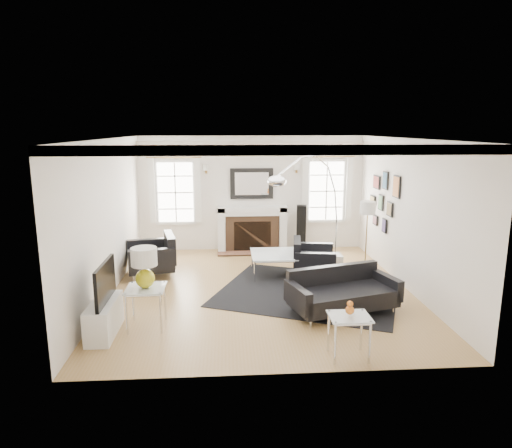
{
  "coord_description": "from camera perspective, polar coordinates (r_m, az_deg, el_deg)",
  "views": [
    {
      "loc": [
        -0.65,
        -8.1,
        2.99
      ],
      "look_at": [
        -0.07,
        0.3,
        1.2
      ],
      "focal_mm": 32.0,
      "sensor_mm": 36.0,
      "label": 1
    }
  ],
  "objects": [
    {
      "name": "fireplace",
      "position": [
        11.18,
        -0.48,
        -0.67
      ],
      "size": [
        1.7,
        0.69,
        1.11
      ],
      "color": "white",
      "rests_on": "floor"
    },
    {
      "name": "right_wall",
      "position": [
        8.93,
        18.54,
        1.09
      ],
      "size": [
        0.04,
        6.0,
        2.8
      ],
      "primitive_type": "cube",
      "color": "white",
      "rests_on": "floor"
    },
    {
      "name": "crown_molding",
      "position": [
        8.13,
        0.68,
        10.21
      ],
      "size": [
        5.5,
        6.0,
        0.12
      ],
      "primitive_type": "cube",
      "color": "white",
      "rests_on": "back_wall"
    },
    {
      "name": "side_table_left",
      "position": [
        7.15,
        -13.59,
        -8.58
      ],
      "size": [
        0.57,
        0.57,
        0.63
      ],
      "color": "silver",
      "rests_on": "floor"
    },
    {
      "name": "gallery_wall",
      "position": [
        10.09,
        15.66,
        3.23
      ],
      "size": [
        0.04,
        1.73,
        1.29
      ],
      "color": "black",
      "rests_on": "right_wall"
    },
    {
      "name": "sofa",
      "position": [
        7.74,
        10.6,
        -8.46
      ],
      "size": [
        1.94,
        1.28,
        0.58
      ],
      "color": "black",
      "rests_on": "floor"
    },
    {
      "name": "window_right",
      "position": [
        11.43,
        8.78,
        4.13
      ],
      "size": [
        1.24,
        0.15,
        1.62
      ],
      "color": "white",
      "rests_on": "back_wall"
    },
    {
      "name": "nesting_table",
      "position": [
        6.23,
        11.57,
        -12.2
      ],
      "size": [
        0.53,
        0.45,
        0.58
      ],
      "color": "silver",
      "rests_on": "floor"
    },
    {
      "name": "window_left",
      "position": [
        11.22,
        -10.03,
        3.94
      ],
      "size": [
        1.24,
        0.15,
        1.62
      ],
      "color": "white",
      "rests_on": "back_wall"
    },
    {
      "name": "armchair_left",
      "position": [
        9.63,
        -12.64,
        -4.0
      ],
      "size": [
        1.12,
        1.2,
        0.69
      ],
      "color": "black",
      "rests_on": "floor"
    },
    {
      "name": "coffee_table",
      "position": [
        9.41,
        2.53,
        -3.89
      ],
      "size": [
        1.02,
        1.02,
        0.45
      ],
      "color": "silver",
      "rests_on": "floor"
    },
    {
      "name": "orange_vase",
      "position": [
        6.14,
        11.65,
        -10.3
      ],
      "size": [
        0.12,
        0.12,
        0.19
      ],
      "color": "#CF661A",
      "rests_on": "nesting_table"
    },
    {
      "name": "speaker_tower",
      "position": [
        11.17,
        5.68,
        -0.58
      ],
      "size": [
        0.27,
        0.27,
        1.15
      ],
      "primitive_type": "cube",
      "rotation": [
        0.0,
        0.0,
        -0.18
      ],
      "color": "black",
      "rests_on": "floor"
    },
    {
      "name": "tv_unit",
      "position": [
        7.16,
        -18.43,
        -10.48
      ],
      "size": [
        0.35,
        1.0,
        1.09
      ],
      "color": "white",
      "rests_on": "floor"
    },
    {
      "name": "arc_floor_lamp",
      "position": [
        9.36,
        6.64,
        1.95
      ],
      "size": [
        1.8,
        1.66,
        2.54
      ],
      "color": "white",
      "rests_on": "floor"
    },
    {
      "name": "armchair_right",
      "position": [
        9.45,
        6.93,
        -4.38
      ],
      "size": [
        0.95,
        1.03,
        0.62
      ],
      "color": "black",
      "rests_on": "floor"
    },
    {
      "name": "stick_floor_lamp",
      "position": [
        9.41,
        13.78,
        1.51
      ],
      "size": [
        0.31,
        0.31,
        1.54
      ],
      "color": "#A47939",
      "rests_on": "floor"
    },
    {
      "name": "area_rug",
      "position": [
        8.61,
        6.51,
        -8.39
      ],
      "size": [
        3.91,
        3.63,
        0.01
      ],
      "primitive_type": "cube",
      "rotation": [
        0.0,
        0.0,
        -0.4
      ],
      "color": "black",
      "rests_on": "floor"
    },
    {
      "name": "mantel_mirror",
      "position": [
        11.16,
        -0.54,
        5.07
      ],
      "size": [
        1.05,
        0.07,
        0.75
      ],
      "color": "black",
      "rests_on": "back_wall"
    },
    {
      "name": "front_wall",
      "position": [
        5.38,
        3.19,
        -5.21
      ],
      "size": [
        5.5,
        0.04,
        2.8
      ],
      "primitive_type": "cube",
      "color": "white",
      "rests_on": "floor"
    },
    {
      "name": "back_wall",
      "position": [
        11.23,
        -0.55,
        3.83
      ],
      "size": [
        5.5,
        0.04,
        2.8
      ],
      "primitive_type": "cube",
      "color": "white",
      "rests_on": "floor"
    },
    {
      "name": "floor",
      "position": [
        8.66,
        0.63,
        -8.22
      ],
      "size": [
        6.0,
        6.0,
        0.0
      ],
      "primitive_type": "plane",
      "color": "#A17943",
      "rests_on": "ground"
    },
    {
      "name": "gourd_lamp",
      "position": [
        7.0,
        -13.78,
        -4.99
      ],
      "size": [
        0.39,
        0.39,
        0.62
      ],
      "color": "gold",
      "rests_on": "side_table_left"
    },
    {
      "name": "ceiling",
      "position": [
        8.13,
        0.68,
        10.64
      ],
      "size": [
        5.5,
        6.0,
        0.02
      ],
      "primitive_type": "cube",
      "color": "white",
      "rests_on": "back_wall"
    },
    {
      "name": "left_wall",
      "position": [
        8.52,
        -18.11,
        0.62
      ],
      "size": [
        0.04,
        6.0,
        2.8
      ],
      "primitive_type": "cube",
      "color": "white",
      "rests_on": "floor"
    }
  ]
}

